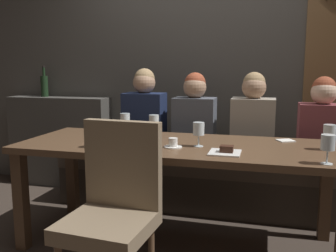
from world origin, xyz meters
The scene contains 20 objects.
ground centered at (0.00, 0.00, 0.00)m, with size 9.00×9.00×0.00m, color #382D26.
back_wall_tiled centered at (0.00, 1.22, 1.50)m, with size 6.00×0.12×3.00m, color #4C4944.
back_counter centered at (-1.55, 1.04, 0.47)m, with size 1.10×0.28×0.95m, color #413E3A.
dining_table centered at (0.00, 0.00, 0.65)m, with size 2.20×0.84×0.74m.
banquette_bench centered at (0.00, 0.70, 0.23)m, with size 2.50×0.44×0.45m.
chair_near_side centered at (-0.17, -0.72, 0.56)m, with size 0.47×0.47×0.98m.
diner_redhead centered at (-0.48, 0.70, 0.83)m, with size 0.36×0.24×0.80m.
diner_bearded centered at (-0.02, 0.72, 0.81)m, with size 0.36×0.24×0.77m.
diner_far_end centered at (0.48, 0.72, 0.82)m, with size 0.36×0.24×0.78m.
diner_near_end centered at (1.02, 0.70, 0.80)m, with size 0.36×0.24×0.74m.
wine_bottle_dark_red centered at (-1.72, 1.05, 1.07)m, with size 0.08×0.08×0.33m.
wine_glass_end_right centered at (0.16, -0.06, 0.85)m, with size 0.08×0.08×0.16m.
wine_glass_far_left centered at (0.98, 0.06, 0.85)m, with size 0.08×0.08×0.16m.
wine_glass_center_back centered at (0.92, -0.33, 0.85)m, with size 0.08×0.08×0.16m.
wine_glass_near_left centered at (-0.49, 0.26, 0.86)m, with size 0.08×0.08×0.16m.
wine_glass_end_left centered at (-0.24, 0.23, 0.85)m, with size 0.08×0.08×0.16m.
wine_glass_center_front centered at (-0.47, -0.26, 0.85)m, with size 0.08×0.08×0.16m.
espresso_cup centered at (0.00, -0.13, 0.77)m, with size 0.12×0.12×0.06m.
dessert_plate centered at (0.35, -0.22, 0.75)m, with size 0.19×0.19×0.05m.
folded_napkin centered at (0.73, 0.28, 0.74)m, with size 0.11×0.10×0.01m, color silver.
Camera 1 is at (0.59, -2.46, 1.27)m, focal length 39.73 mm.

